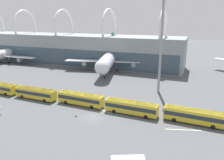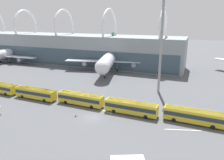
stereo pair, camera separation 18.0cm
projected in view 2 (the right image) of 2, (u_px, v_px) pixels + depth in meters
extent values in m
plane|color=#515459|center=(93.00, 117.00, 52.99)|extent=(440.00, 440.00, 0.00)
cube|color=gray|center=(46.00, 47.00, 121.84)|extent=(148.83, 19.27, 14.93)
cube|color=#384C5B|center=(35.00, 55.00, 113.91)|extent=(145.85, 0.20, 8.21)
torus|color=white|center=(26.00, 26.00, 123.24)|extent=(1.10, 18.17, 18.17)
torus|color=white|center=(64.00, 27.00, 114.25)|extent=(1.10, 18.17, 18.17)
torus|color=white|center=(110.00, 28.00, 105.27)|extent=(1.10, 18.17, 18.17)
torus|color=white|center=(163.00, 29.00, 96.29)|extent=(1.10, 18.17, 18.17)
cylinder|color=silver|center=(1.00, 55.00, 114.14)|extent=(6.06, 35.66, 4.87)
cone|color=silver|center=(24.00, 50.00, 130.24)|extent=(4.88, 7.95, 4.62)
cube|color=silver|center=(4.00, 56.00, 116.34)|extent=(39.84, 4.77, 0.35)
cylinder|color=gray|center=(21.00, 59.00, 113.12)|extent=(2.23, 3.65, 2.11)
cube|color=red|center=(22.00, 42.00, 128.01)|extent=(0.61, 6.37, 9.09)
cube|color=silver|center=(23.00, 50.00, 129.32)|extent=(12.75, 3.63, 0.28)
cylinder|color=gray|center=(9.00, 59.00, 115.72)|extent=(0.36, 0.36, 3.66)
cylinder|color=black|center=(9.00, 62.00, 116.23)|extent=(0.49, 1.11, 1.10)
cylinder|color=gray|center=(0.00, 58.00, 117.76)|extent=(0.36, 0.36, 3.66)
cylinder|color=black|center=(0.00, 61.00, 118.26)|extent=(0.49, 1.11, 1.10)
cylinder|color=silver|center=(108.00, 60.00, 95.64)|extent=(12.81, 31.66, 5.61)
sphere|color=silver|center=(102.00, 67.00, 80.77)|extent=(5.50, 5.50, 5.50)
cone|color=silver|center=(113.00, 54.00, 110.51)|extent=(6.80, 7.91, 5.33)
cube|color=silver|center=(109.00, 61.00, 97.72)|extent=(39.42, 13.35, 0.35)
cylinder|color=gray|center=(134.00, 65.00, 96.62)|extent=(2.76, 3.82, 2.01)
cylinder|color=gray|center=(85.00, 63.00, 99.52)|extent=(2.76, 3.82, 2.01)
cube|color=#19724C|center=(113.00, 43.00, 108.19)|extent=(2.03, 6.87, 9.97)
cube|color=silver|center=(113.00, 53.00, 109.63)|extent=(14.94, 6.55, 0.28)
cylinder|color=gray|center=(104.00, 72.00, 86.44)|extent=(0.36, 0.36, 4.51)
cylinder|color=black|center=(104.00, 77.00, 87.06)|extent=(0.70, 1.18, 1.10)
cylinder|color=gray|center=(117.00, 65.00, 97.75)|extent=(0.36, 0.36, 4.51)
cylinder|color=black|center=(117.00, 70.00, 98.37)|extent=(0.70, 1.18, 1.10)
cylinder|color=gray|center=(101.00, 65.00, 98.70)|extent=(0.36, 0.36, 4.51)
cylinder|color=black|center=(101.00, 70.00, 99.32)|extent=(0.70, 1.18, 1.10)
cylinder|color=black|center=(12.00, 92.00, 70.02)|extent=(1.02, 0.36, 1.00)
cylinder|color=black|center=(6.00, 94.00, 67.88)|extent=(1.02, 0.36, 1.00)
cube|color=gold|center=(36.00, 93.00, 64.79)|extent=(13.41, 3.02, 2.81)
cube|color=#232D38|center=(36.00, 92.00, 64.72)|extent=(13.14, 3.04, 0.99)
cube|color=silver|center=(35.00, 89.00, 64.42)|extent=(13.01, 2.93, 0.12)
cylinder|color=black|center=(50.00, 98.00, 64.68)|extent=(1.01, 0.33, 1.00)
cylinder|color=black|center=(44.00, 100.00, 62.50)|extent=(1.01, 0.33, 1.00)
cylinder|color=black|center=(28.00, 94.00, 67.79)|extent=(1.01, 0.33, 1.00)
cylinder|color=black|center=(22.00, 97.00, 65.61)|extent=(1.01, 0.33, 1.00)
cube|color=gold|center=(81.00, 99.00, 60.29)|extent=(13.44, 3.21, 2.81)
cube|color=#232D38|center=(80.00, 98.00, 60.21)|extent=(13.18, 3.23, 0.99)
cube|color=silver|center=(80.00, 94.00, 59.92)|extent=(13.04, 3.11, 0.12)
cylinder|color=black|center=(96.00, 104.00, 60.12)|extent=(1.01, 0.34, 1.00)
cylinder|color=black|center=(92.00, 107.00, 57.95)|extent=(1.01, 0.34, 1.00)
cylinder|color=black|center=(71.00, 99.00, 63.33)|extent=(1.01, 0.34, 1.00)
cylinder|color=black|center=(66.00, 102.00, 61.17)|extent=(1.01, 0.34, 1.00)
cube|color=gold|center=(131.00, 107.00, 54.46)|extent=(13.43, 3.12, 2.81)
cube|color=#232D38|center=(131.00, 106.00, 54.38)|extent=(13.16, 3.14, 0.99)
cube|color=silver|center=(131.00, 102.00, 54.09)|extent=(13.02, 3.02, 0.12)
cylinder|color=black|center=(148.00, 113.00, 54.31)|extent=(1.01, 0.33, 1.00)
cylinder|color=black|center=(146.00, 117.00, 52.14)|extent=(1.01, 0.33, 1.00)
cylinder|color=black|center=(117.00, 108.00, 57.48)|extent=(1.01, 0.33, 1.00)
cylinder|color=black|center=(114.00, 111.00, 55.31)|extent=(1.01, 0.33, 1.00)
cube|color=gold|center=(194.00, 116.00, 49.64)|extent=(13.47, 3.36, 2.81)
cube|color=#232D38|center=(194.00, 115.00, 49.56)|extent=(13.20, 3.37, 0.99)
cube|color=silver|center=(194.00, 111.00, 49.27)|extent=(13.06, 3.26, 0.12)
cylinder|color=black|center=(213.00, 122.00, 49.42)|extent=(1.01, 0.35, 1.00)
cylinder|color=black|center=(213.00, 127.00, 47.27)|extent=(1.01, 0.35, 1.00)
cylinder|color=black|center=(175.00, 116.00, 52.71)|extent=(1.01, 0.35, 1.00)
cylinder|color=black|center=(174.00, 120.00, 50.56)|extent=(1.01, 0.35, 1.00)
cylinder|color=gray|center=(161.00, 47.00, 67.34)|extent=(0.77, 0.77, 29.27)
cube|color=silver|center=(183.00, 130.00, 47.10)|extent=(7.56, 2.44, 0.01)
cube|color=silver|center=(102.00, 110.00, 57.31)|extent=(6.64, 2.72, 0.01)
cube|color=black|center=(76.00, 117.00, 53.40)|extent=(0.54, 0.54, 0.02)
cone|color=#EA5914|center=(76.00, 115.00, 53.31)|extent=(0.40, 0.40, 0.63)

